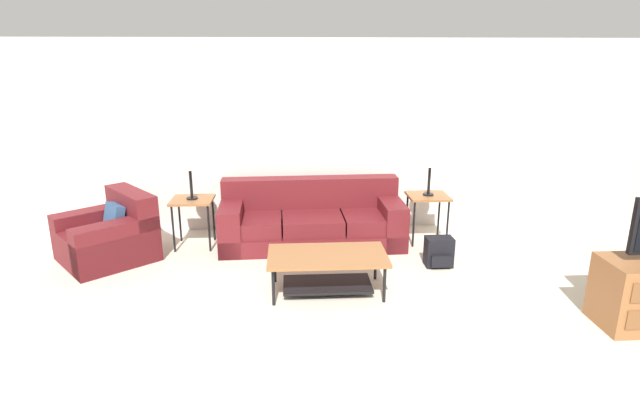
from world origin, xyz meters
TOP-DOWN VIEW (x-y plane):
  - wall_back at (0.00, 4.60)m, footprint 9.17×0.06m
  - couch at (-0.12, 3.95)m, footprint 2.36×0.96m
  - armchair at (-2.57, 3.57)m, footprint 1.35×1.34m
  - coffee_table at (-0.02, 2.54)m, footprint 1.22×0.66m
  - side_table_left at (-1.63, 3.93)m, footprint 0.52×0.47m
  - side_table_right at (1.39, 3.93)m, footprint 0.52×0.47m
  - table_lamp_left at (-1.63, 3.93)m, footprint 0.30×0.30m
  - table_lamp_right at (1.39, 3.93)m, footprint 0.30×0.30m
  - backpack at (1.33, 3.12)m, footprint 0.31×0.28m

SIDE VIEW (x-z plane):
  - backpack at x=1.33m, z-range 0.00..0.34m
  - armchair at x=-2.57m, z-range -0.11..0.69m
  - couch at x=-0.12m, z-range -0.11..0.71m
  - coffee_table at x=-0.02m, z-range 0.10..0.52m
  - side_table_left at x=-1.63m, z-range 0.24..0.88m
  - side_table_right at x=1.39m, z-range 0.24..0.88m
  - table_lamp_left at x=-1.63m, z-range 0.82..1.43m
  - table_lamp_right at x=1.39m, z-range 0.82..1.43m
  - wall_back at x=0.00m, z-range 0.00..2.60m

